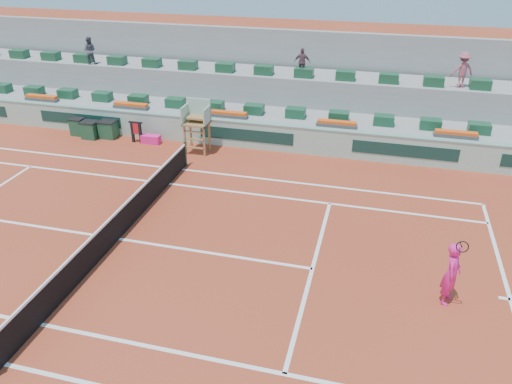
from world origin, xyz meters
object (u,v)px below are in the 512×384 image
drink_cooler_a (108,129)px  tennis_player (452,274)px  umpire_chair (197,119)px  player_bag (151,139)px

drink_cooler_a → tennis_player: tennis_player is taller
umpire_chair → tennis_player: bearing=-38.2°
umpire_chair → drink_cooler_a: bearing=174.1°
player_bag → tennis_player: tennis_player is taller
umpire_chair → drink_cooler_a: umpire_chair is taller
player_bag → drink_cooler_a: size_ratio=1.06×
tennis_player → umpire_chair: bearing=141.8°
player_bag → drink_cooler_a: 2.30m
drink_cooler_a → tennis_player: size_ratio=0.37×
player_bag → tennis_player: 15.19m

